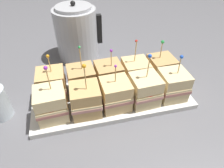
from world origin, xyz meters
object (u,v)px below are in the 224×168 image
Objects in this scene: sandwich_front_center at (116,94)px; sandwich_back_left at (82,80)px; sandwich_front_far_left at (51,104)px; sandwich_front_right at (145,90)px; kettle_steel at (77,33)px; serving_platter at (112,98)px; sandwich_front_left at (86,100)px; sandwich_back_far_right at (161,69)px; sandwich_front_far_right at (172,85)px; sandwich_back_far_left at (52,85)px; sandwich_back_right at (135,73)px; sandwich_back_center at (109,76)px.

sandwich_back_left is at bearing 135.50° from sandwich_front_center.
sandwich_front_right is (0.29, -0.00, 0.00)m from sandwich_front_far_left.
sandwich_back_left is 0.72× the size of kettle_steel.
kettle_steel is (-0.08, 0.34, 0.10)m from serving_platter.
sandwich_front_left is 1.15× the size of sandwich_front_center.
sandwich_back_far_right is 0.66× the size of kettle_steel.
sandwich_front_far_right is 1.00× the size of sandwich_back_far_left.
sandwich_front_far_left reaches higher than sandwich_back_far_left.
sandwich_back_left is 0.29m from sandwich_back_far_right.
sandwich_front_far_left is 0.40m from kettle_steel.
sandwich_front_far_left and sandwich_back_right have the same top height.
sandwich_front_center is 0.97× the size of sandwich_back_far_left.
sandwich_back_center is (0.19, 0.00, -0.00)m from sandwich_back_far_left.
kettle_steel is at bearing 86.88° from sandwich_back_left.
sandwich_front_far_right is at bearing -26.10° from sandwich_back_center.
serving_platter is 0.12m from sandwich_front_left.
sandwich_front_far_right is (0.29, 0.00, -0.00)m from sandwich_front_left.
sandwich_front_far_left reaches higher than sandwich_front_center.
sandwich_front_right is 0.43m from kettle_steel.
sandwich_front_far_right is at bearing 2.44° from sandwich_front_right.
sandwich_back_center is (0.10, 0.00, -0.00)m from sandwich_back_left.
sandwich_front_right is (0.09, -0.00, 0.00)m from sandwich_front_center.
sandwich_front_right is 0.14m from sandwich_back_far_right.
serving_platter is at bearing -89.89° from sandwich_back_center.
sandwich_front_center is 0.99× the size of sandwich_back_center.
sandwich_back_left is 0.10m from sandwich_back_center.
sandwich_back_far_left reaches higher than sandwich_back_center.
sandwich_back_far_right is at bearing 18.45° from sandwich_front_left.
sandwich_back_far_right is at bearing 13.39° from sandwich_front_far_left.
sandwich_back_far_right is at bearing -0.99° from sandwich_back_center.
serving_platter is 3.42× the size of sandwich_front_center.
sandwich_front_center is 0.88× the size of sandwich_back_right.
serving_platter is at bearing 27.94° from sandwich_front_left.
sandwich_front_right is 0.10m from sandwich_front_far_right.
sandwich_front_center is at bearing -88.35° from serving_platter.
sandwich_front_left is at bearing -179.17° from sandwich_front_far_right.
kettle_steel is at bearing 114.52° from sandwich_front_right.
sandwich_back_far_left is at bearing 166.56° from sandwich_front_far_right.
sandwich_front_left is 0.31m from sandwich_back_far_right.
sandwich_front_far_left is 1.00× the size of sandwich_back_right.
sandwich_front_far_right is 0.47m from kettle_steel.
sandwich_back_far_left is (-0.39, 0.09, 0.00)m from sandwich_front_far_right.
serving_platter is at bearing 152.21° from sandwich_front_right.
sandwich_front_center is at bearing -89.15° from sandwich_back_center.
sandwich_back_right is 0.72× the size of kettle_steel.
sandwich_front_center is 0.88× the size of sandwich_back_left.
serving_platter is 0.21m from sandwich_back_far_right.
sandwich_front_far_right is (0.10, 0.00, -0.00)m from sandwich_front_right.
sandwich_back_left is at bearing 162.04° from sandwich_front_far_right.
sandwich_front_far_left is 0.14m from sandwich_back_left.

